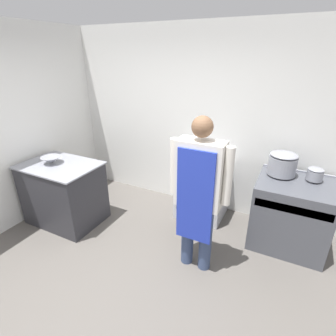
# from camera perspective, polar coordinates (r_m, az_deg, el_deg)

# --- Properties ---
(ground_plane) EXTENTS (14.00, 14.00, 0.00)m
(ground_plane) POSITION_cam_1_polar(r_m,az_deg,el_deg) (3.10, -11.37, -24.74)
(ground_plane) COLOR #5B5651
(wall_back) EXTENTS (8.00, 0.05, 2.70)m
(wall_back) POSITION_cam_1_polar(r_m,az_deg,el_deg) (4.02, 5.70, 10.03)
(wall_back) COLOR white
(wall_back) RESTS_ON ground_plane
(wall_left) EXTENTS (0.05, 8.00, 2.70)m
(wall_left) POSITION_cam_1_polar(r_m,az_deg,el_deg) (4.37, -26.44, 8.80)
(wall_left) COLOR white
(wall_left) RESTS_ON ground_plane
(prep_counter) EXTENTS (1.05, 0.75, 0.89)m
(prep_counter) POSITION_cam_1_polar(r_m,az_deg,el_deg) (4.08, -21.67, -5.07)
(prep_counter) COLOR #2D2D33
(prep_counter) RESTS_ON ground_plane
(stove) EXTENTS (0.88, 0.77, 0.89)m
(stove) POSITION_cam_1_polar(r_m,az_deg,el_deg) (3.69, 25.02, -8.97)
(stove) COLOR #4C4F56
(stove) RESTS_ON ground_plane
(fridge_unit) EXTENTS (0.68, 0.58, 0.81)m
(fridge_unit) POSITION_cam_1_polar(r_m,az_deg,el_deg) (3.96, 7.42, -4.92)
(fridge_unit) COLOR silver
(fridge_unit) RESTS_ON ground_plane
(person_cook) EXTENTS (0.66, 0.24, 1.77)m
(person_cook) POSITION_cam_1_polar(r_m,az_deg,el_deg) (2.73, 6.72, -4.45)
(person_cook) COLOR #38476B
(person_cook) RESTS_ON ground_plane
(mixing_bowl) EXTENTS (0.27, 0.27, 0.10)m
(mixing_bowl) POSITION_cam_1_polar(r_m,az_deg,el_deg) (3.96, -24.06, 1.59)
(mixing_bowl) COLOR gray
(mixing_bowl) RESTS_ON prep_counter
(stock_pot) EXTENTS (0.34, 0.34, 0.29)m
(stock_pot) POSITION_cam_1_polar(r_m,az_deg,el_deg) (3.56, 23.68, 0.92)
(stock_pot) COLOR gray
(stock_pot) RESTS_ON stove
(sauce_pot) EXTENTS (0.18, 0.18, 0.15)m
(sauce_pot) POSITION_cam_1_polar(r_m,az_deg,el_deg) (3.59, 29.36, -1.15)
(sauce_pot) COLOR gray
(sauce_pot) RESTS_ON stove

